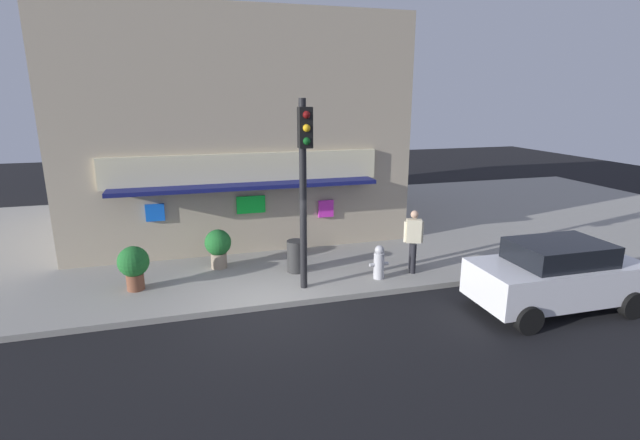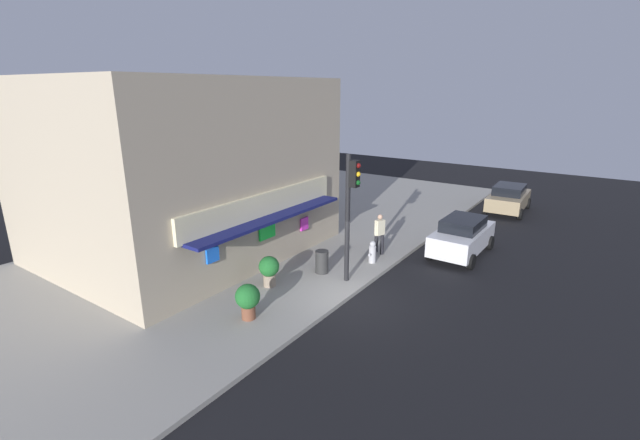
# 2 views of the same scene
# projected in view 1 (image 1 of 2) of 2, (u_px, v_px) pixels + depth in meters

# --- Properties ---
(ground_plane) EXTENTS (61.16, 61.16, 0.00)m
(ground_plane) POSITION_uv_depth(u_px,v_px,m) (270.00, 310.00, 11.31)
(ground_plane) COLOR black
(sidewalk) EXTENTS (40.77, 13.30, 0.15)m
(sidewalk) POSITION_uv_depth(u_px,v_px,m) (239.00, 232.00, 17.46)
(sidewalk) COLOR gray
(sidewalk) RESTS_ON ground_plane
(corner_building) EXTENTS (10.97, 9.91, 7.42)m
(corner_building) POSITION_uv_depth(u_px,v_px,m) (229.00, 126.00, 18.18)
(corner_building) COLOR tan
(corner_building) RESTS_ON sidewalk
(traffic_light) EXTENTS (0.32, 0.58, 4.80)m
(traffic_light) POSITION_uv_depth(u_px,v_px,m) (304.00, 171.00, 11.37)
(traffic_light) COLOR black
(traffic_light) RESTS_ON sidewalk
(fire_hydrant) EXTENTS (0.54, 0.30, 0.94)m
(fire_hydrant) POSITION_uv_depth(u_px,v_px,m) (379.00, 262.00, 12.75)
(fire_hydrant) COLOR #B2B2B7
(fire_hydrant) RESTS_ON sidewalk
(trash_can) EXTENTS (0.52, 0.52, 0.91)m
(trash_can) POSITION_uv_depth(u_px,v_px,m) (296.00, 256.00, 13.26)
(trash_can) COLOR #2D2D2D
(trash_can) RESTS_ON sidewalk
(pedestrian) EXTENTS (0.55, 0.56, 1.77)m
(pedestrian) POSITION_uv_depth(u_px,v_px,m) (413.00, 238.00, 13.19)
(pedestrian) COLOR black
(pedestrian) RESTS_ON sidewalk
(potted_plant_by_doorway) EXTENTS (0.79, 0.79, 1.16)m
(potted_plant_by_doorway) POSITION_uv_depth(u_px,v_px,m) (134.00, 264.00, 11.94)
(potted_plant_by_doorway) COLOR brown
(potted_plant_by_doorway) RESTS_ON sidewalk
(potted_plant_by_window) EXTENTS (0.76, 0.76, 1.14)m
(potted_plant_by_window) POSITION_uv_depth(u_px,v_px,m) (218.00, 246.00, 13.49)
(potted_plant_by_window) COLOR gray
(potted_plant_by_window) RESTS_ON sidewalk
(parked_car_white) EXTENTS (4.05, 2.04, 1.70)m
(parked_car_white) POSITION_uv_depth(u_px,v_px,m) (556.00, 275.00, 11.15)
(parked_car_white) COLOR silver
(parked_car_white) RESTS_ON ground_plane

